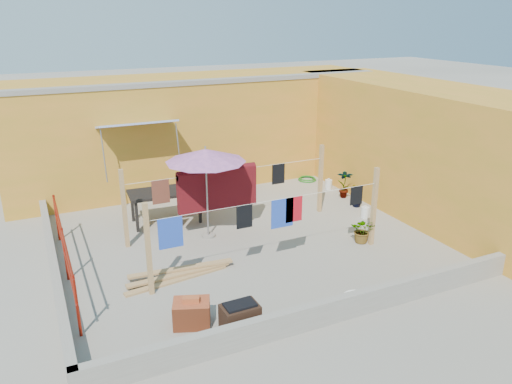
# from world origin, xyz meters

# --- Properties ---
(ground) EXTENTS (80.00, 80.00, 0.00)m
(ground) POSITION_xyz_m (0.00, 0.00, 0.00)
(ground) COLOR #9E998E
(ground) RESTS_ON ground
(wall_back) EXTENTS (11.00, 3.27, 3.21)m
(wall_back) POSITION_xyz_m (0.50, 4.69, 1.61)
(wall_back) COLOR orange
(wall_back) RESTS_ON ground
(wall_right) EXTENTS (2.40, 9.00, 3.20)m
(wall_right) POSITION_xyz_m (5.20, 0.00, 1.60)
(wall_right) COLOR orange
(wall_right) RESTS_ON ground
(parapet_front) EXTENTS (8.30, 0.16, 0.44)m
(parapet_front) POSITION_xyz_m (0.00, -3.58, 0.22)
(parapet_front) COLOR gray
(parapet_front) RESTS_ON ground
(parapet_left) EXTENTS (0.16, 7.30, 0.44)m
(parapet_left) POSITION_xyz_m (-4.08, 0.00, 0.22)
(parapet_left) COLOR gray
(parapet_left) RESTS_ON ground
(red_railing) EXTENTS (0.05, 4.20, 1.10)m
(red_railing) POSITION_xyz_m (-3.85, -0.20, 0.72)
(red_railing) COLOR #9B1D0F
(red_railing) RESTS_ON ground
(clothesline_rig) EXTENTS (5.09, 2.35, 1.80)m
(clothesline_rig) POSITION_xyz_m (-0.29, 0.57, 1.02)
(clothesline_rig) COLOR tan
(clothesline_rig) RESTS_ON ground
(patio_umbrella) EXTENTS (1.97, 1.97, 2.17)m
(patio_umbrella) POSITION_xyz_m (-0.68, 0.54, 1.95)
(patio_umbrella) COLOR gray
(patio_umbrella) RESTS_ON ground
(outdoor_table) EXTENTS (1.81, 0.98, 0.82)m
(outdoor_table) POSITION_xyz_m (-1.32, 1.81, 0.74)
(outdoor_table) COLOR black
(outdoor_table) RESTS_ON ground
(brick_stack) EXTENTS (0.72, 0.62, 0.53)m
(brick_stack) POSITION_xyz_m (-2.13, -2.67, 0.23)
(brick_stack) COLOR #A14525
(brick_stack) RESTS_ON ground
(lumber_pile) EXTENTS (2.26, 0.62, 0.14)m
(lumber_pile) POSITION_xyz_m (-1.86, -1.03, 0.07)
(lumber_pile) COLOR tan
(lumber_pile) RESTS_ON ground
(brazier) EXTENTS (0.61, 0.41, 0.54)m
(brazier) POSITION_xyz_m (-1.49, -3.20, 0.26)
(brazier) COLOR #321B13
(brazier) RESTS_ON ground
(white_basin) EXTENTS (0.49, 0.49, 0.09)m
(white_basin) POSITION_xyz_m (0.80, -3.20, 0.04)
(white_basin) COLOR silver
(white_basin) RESTS_ON ground
(water_jug_a) EXTENTS (0.21, 0.21, 0.32)m
(water_jug_a) POSITION_xyz_m (3.32, -0.06, 0.14)
(water_jug_a) COLOR silver
(water_jug_a) RESTS_ON ground
(water_jug_b) EXTENTS (0.21, 0.21, 0.33)m
(water_jug_b) POSITION_xyz_m (3.70, 2.22, 0.14)
(water_jug_b) COLOR silver
(water_jug_b) RESTS_ON ground
(green_hose) EXTENTS (0.57, 0.57, 0.08)m
(green_hose) POSITION_xyz_m (3.55, 3.20, 0.04)
(green_hose) COLOR #1C7119
(green_hose) RESTS_ON ground
(plant_back_a) EXTENTS (0.74, 0.65, 0.78)m
(plant_back_a) POSITION_xyz_m (0.81, 3.20, 0.39)
(plant_back_a) COLOR #235E1B
(plant_back_a) RESTS_ON ground
(plant_back_b) EXTENTS (0.39, 0.39, 0.60)m
(plant_back_b) POSITION_xyz_m (1.55, 3.20, 0.30)
(plant_back_b) COLOR #235E1B
(plant_back_b) RESTS_ON ground
(plant_right_a) EXTENTS (0.52, 0.50, 0.83)m
(plant_right_a) POSITION_xyz_m (3.70, 1.41, 0.41)
(plant_right_a) COLOR #235E1B
(plant_right_a) RESTS_ON ground
(plant_right_b) EXTENTS (0.38, 0.43, 0.66)m
(plant_right_b) POSITION_xyz_m (3.59, 0.64, 0.33)
(plant_right_b) COLOR #235E1B
(plant_right_b) RESTS_ON ground
(plant_right_c) EXTENTS (0.71, 0.70, 0.59)m
(plant_right_c) POSITION_xyz_m (2.38, -1.24, 0.30)
(plant_right_c) COLOR #235E1B
(plant_right_c) RESTS_ON ground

